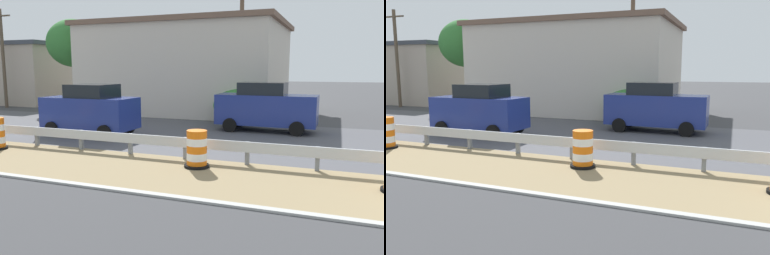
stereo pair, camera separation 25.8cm
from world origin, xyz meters
The scene contains 10 objects.
traffic_barrel_close centered at (1.43, 7.42, 0.50)m, with size 0.75×0.75×1.10m.
traffic_barrel_mid centered at (1.20, 15.03, 0.52)m, with size 0.73×0.73×1.14m.
car_lead_far_lane centered at (4.89, 13.63, 1.10)m, with size 2.03×4.03×2.21m.
car_distant_a centered at (8.68, 6.73, 1.12)m, with size 1.97×4.53×2.26m.
roadside_shop_near centered at (15.53, 13.28, 2.93)m, with size 9.20×12.84×5.84m.
roadside_shop_far centered at (16.90, 30.80, 2.49)m, with size 7.48×12.83×4.96m.
utility_pole_near centered at (12.78, 8.95, 4.62)m, with size 0.24×1.80×8.93m.
utility_pole_mid centered at (12.53, 26.71, 3.72)m, with size 0.24×1.80×7.13m.
bush_roadside centered at (11.28, 8.51, 0.91)m, with size 3.06×3.06×1.81m, color #337533.
tree_roadside centered at (13.40, 21.06, 4.60)m, with size 3.63×3.63×6.26m.
Camera 2 is at (-8.64, 3.41, 2.87)m, focal length 35.41 mm.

